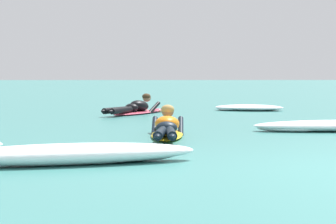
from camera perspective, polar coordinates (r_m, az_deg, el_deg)
The scene contains 5 objects.
ground_plane at distance 16.84m, azimuth 7.33°, elevation 0.06°, with size 120.00×120.00×0.00m, color #387A75.
surfer_near at distance 10.16m, azimuth -0.10°, elevation -1.46°, with size 0.60×2.49×0.54m.
surfer_far at distance 15.64m, azimuth -2.88°, elevation 0.31°, with size 1.61×2.48×0.54m.
whitewater_mid_left at distance 7.28m, azimuth -8.82°, elevation -3.79°, with size 2.98×1.22×0.24m.
whitewater_back at distance 17.17m, azimuth 7.27°, elevation 0.38°, with size 1.96×1.22×0.16m.
Camera 1 is at (-2.54, -6.61, 1.05)m, focal length 68.13 mm.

